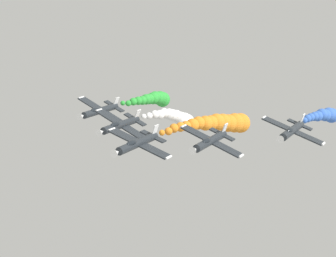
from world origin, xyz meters
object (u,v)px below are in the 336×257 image
at_px(airplane_left_outer, 292,131).
at_px(airplane_lead, 137,143).
at_px(airplane_right_outer, 100,111).
at_px(airplane_right_inner, 120,125).
at_px(airplane_left_inner, 210,141).

bearing_deg(airplane_left_outer, airplane_lead, 43.04).
height_order(airplane_lead, airplane_right_outer, airplane_right_outer).
bearing_deg(airplane_right_outer, airplane_right_inner, 142.49).
height_order(airplane_left_inner, airplane_right_inner, airplane_right_inner).
bearing_deg(airplane_left_outer, airplane_right_outer, 3.81).
bearing_deg(airplane_right_inner, airplane_right_outer, -37.51).
bearing_deg(airplane_lead, airplane_right_inner, -43.81).
bearing_deg(airplane_left_inner, airplane_lead, 41.44).
xyz_separation_m(airplane_left_outer, airplane_right_outer, (31.71, 2.11, 0.19)).
height_order(airplane_left_inner, airplane_right_outer, airplane_right_outer).
xyz_separation_m(airplane_left_inner, airplane_left_outer, (-8.82, -8.62, 0.65)).
relative_size(airplane_lead, airplane_right_outer, 1.00).
bearing_deg(airplane_left_outer, airplane_left_inner, 44.34).
relative_size(airplane_left_inner, airplane_right_outer, 1.00).
distance_m(airplane_lead, airplane_left_outer, 22.38).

